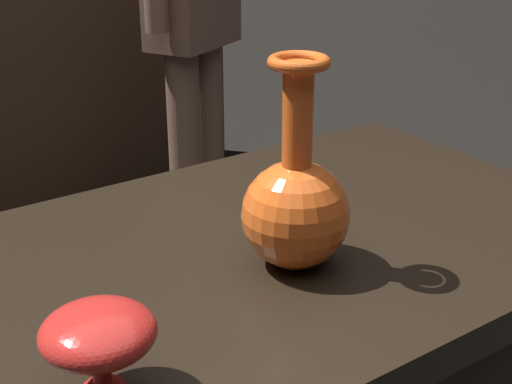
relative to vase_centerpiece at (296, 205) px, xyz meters
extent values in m
cube|color=black|center=(-0.07, 0.08, -0.11)|extent=(1.20, 0.64, 0.05)
sphere|color=#E55B1E|center=(0.00, 0.00, -0.01)|extent=(0.14, 0.14, 0.14)
cylinder|color=#E55B1E|center=(0.00, 0.00, 0.12)|extent=(0.04, 0.04, 0.14)
torus|color=#E55B1E|center=(0.00, 0.00, 0.19)|extent=(0.08, 0.08, 0.02)
cylinder|color=red|center=(-0.33, -0.11, -0.06)|extent=(0.02, 0.02, 0.04)
ellipsoid|color=red|center=(-0.33, -0.11, -0.01)|extent=(0.11, 0.11, 0.05)
cylinder|color=brown|center=(0.74, 1.42, -0.50)|extent=(0.11, 0.11, 0.78)
cylinder|color=brown|center=(0.61, 1.36, -0.50)|extent=(0.11, 0.11, 0.78)
camera|label=1|loc=(-0.55, -0.68, 0.39)|focal=51.58mm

